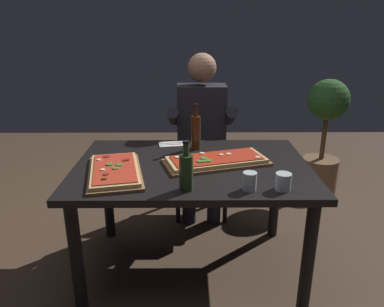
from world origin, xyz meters
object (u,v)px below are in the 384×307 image
Objects in this scene: wine_bottle_dark at (186,171)px; potted_plant_corner at (324,132)px; dining_table at (192,179)px; pizza_rectangular_front at (216,161)px; tumbler_near_camera at (283,183)px; oil_bottle_amber at (196,132)px; pizza_rectangular_left at (115,171)px; tumbler_far_side at (249,182)px; diner_chair at (201,155)px; seated_diner at (202,130)px.

potted_plant_corner is (1.27, 1.57, -0.26)m from wine_bottle_dark.
pizza_rectangular_front is at bearing 2.42° from dining_table.
dining_table is 16.03× the size of tumbler_near_camera.
dining_table is 0.36m from oil_bottle_amber.
wine_bottle_dark is at bearing -95.31° from oil_bottle_amber.
pizza_rectangular_left is 0.64m from oil_bottle_amber.
oil_bottle_amber is (0.06, 0.64, 0.02)m from wine_bottle_dark.
pizza_rectangular_left is at bearing 152.82° from wine_bottle_dark.
oil_bottle_amber reaches higher than tumbler_far_side.
dining_table is 1.31× the size of potted_plant_corner.
pizza_rectangular_front is at bearing -66.78° from oil_bottle_amber.
oil_bottle_amber is 0.69m from diner_chair.
diner_chair is at bearing -163.07° from potted_plant_corner.
potted_plant_corner is (0.95, 1.57, -0.20)m from tumbler_far_side.
seated_diner is at bearing -90.00° from diner_chair.
wine_bottle_dark is 0.20× the size of seated_diner.
oil_bottle_amber is at bearing 113.22° from pizza_rectangular_front.
potted_plant_corner is at bearing 50.97° from wine_bottle_dark.
dining_table is at bearing 128.42° from tumbler_far_side.
potted_plant_corner is at bearing 44.31° from dining_table.
tumbler_far_side reaches higher than tumbler_near_camera.
pizza_rectangular_left is 0.67× the size of diner_chair.
pizza_rectangular_left is (-0.58, -0.16, -0.00)m from pizza_rectangular_front.
tumbler_far_side is (0.72, -0.21, 0.02)m from pizza_rectangular_left.
pizza_rectangular_front reaches higher than dining_table.
seated_diner is 1.26m from potted_plant_corner.
pizza_rectangular_front is at bearing 130.60° from tumbler_near_camera.
tumbler_near_camera is at bearing -38.02° from dining_table.
wine_bottle_dark is 1.10m from seated_diner.
diner_chair is (0.08, 0.86, -0.16)m from dining_table.
dining_table is 1.73m from potted_plant_corner.
tumbler_far_side is at bearing -68.04° from oil_bottle_amber.
dining_table is 0.41m from wine_bottle_dark.
potted_plant_corner is (1.67, 1.36, -0.18)m from pizza_rectangular_left.
dining_table is 14.75× the size of tumbler_far_side.
oil_bottle_amber is (0.46, 0.44, 0.10)m from pizza_rectangular_left.
seated_diner is (-0.21, 1.10, -0.04)m from tumbler_far_side.
pizza_rectangular_front is 2.19× the size of oil_bottle_amber.
pizza_rectangular_front is 0.40m from tumbler_far_side.
pizza_rectangular_front is 0.41m from wine_bottle_dark.
tumbler_near_camera reaches higher than dining_table.
tumbler_near_camera reaches higher than pizza_rectangular_front.
wine_bottle_dark is 2.74× the size of tumbler_far_side.
pizza_rectangular_front is at bearing -85.62° from diner_chair.
tumbler_far_side reaches higher than pizza_rectangular_front.
tumbler_near_camera is at bearing -72.70° from diner_chair.
seated_diner reaches higher than pizza_rectangular_front.
diner_chair reaches higher than pizza_rectangular_front.
pizza_rectangular_front is at bearing 15.25° from pizza_rectangular_left.
wine_bottle_dark is at bearing -129.03° from potted_plant_corner.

